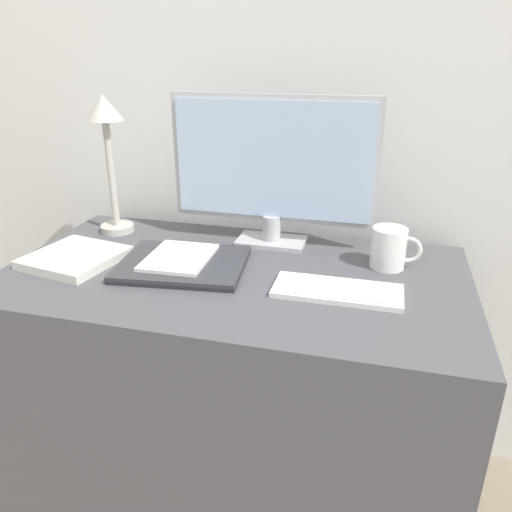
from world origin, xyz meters
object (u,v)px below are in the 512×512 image
at_px(monitor, 272,167).
at_px(laptop, 183,264).
at_px(notebook, 75,258).
at_px(coffee_mug, 390,248).
at_px(keyboard, 337,291).
at_px(desk_lamp, 107,139).
at_px(ereader, 179,257).

bearing_deg(monitor, laptop, -128.47).
bearing_deg(monitor, notebook, -150.54).
distance_m(monitor, coffee_mug, 0.36).
bearing_deg(keyboard, monitor, 128.68).
bearing_deg(desk_lamp, keyboard, -19.69).
bearing_deg(desk_lamp, coffee_mug, -4.76).
height_order(notebook, coffee_mug, coffee_mug).
bearing_deg(coffee_mug, notebook, -167.65).
height_order(monitor, keyboard, monitor).
relative_size(ereader, desk_lamp, 0.51).
height_order(laptop, coffee_mug, coffee_mug).
height_order(desk_lamp, notebook, desk_lamp).
height_order(laptop, ereader, ereader).
relative_size(laptop, ereader, 1.66).
xyz_separation_m(laptop, coffee_mug, (0.49, 0.13, 0.04)).
distance_m(monitor, keyboard, 0.39).
relative_size(keyboard, notebook, 1.17).
relative_size(keyboard, coffee_mug, 2.33).
relative_size(keyboard, laptop, 0.87).
bearing_deg(laptop, ereader, 150.74).
relative_size(laptop, coffee_mug, 2.69).
height_order(keyboard, ereader, ereader).
bearing_deg(coffee_mug, desk_lamp, 175.24).
height_order(keyboard, laptop, laptop).
distance_m(monitor, notebook, 0.56).
bearing_deg(coffee_mug, monitor, 164.56).
bearing_deg(keyboard, notebook, 179.32).
xyz_separation_m(keyboard, ereader, (-0.40, 0.05, 0.02)).
distance_m(keyboard, coffee_mug, 0.21).
bearing_deg(desk_lamp, laptop, -34.17).
relative_size(ereader, coffee_mug, 1.62).
distance_m(ereader, coffee_mug, 0.52).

